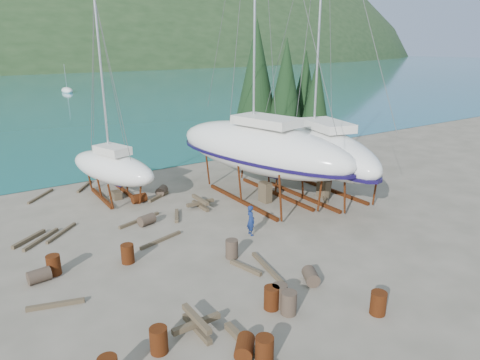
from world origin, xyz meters
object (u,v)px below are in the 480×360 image
large_sailboat_near (260,148)px  small_sailboat_shore (112,167)px  large_sailboat_far (319,149)px  worker (251,220)px

large_sailboat_near → small_sailboat_shore: bearing=131.1°
large_sailboat_near → large_sailboat_far: size_ratio=1.11×
large_sailboat_far → small_sailboat_shore: (-11.19, 6.92, -1.06)m
small_sailboat_shore → large_sailboat_far: bearing=-49.5°
large_sailboat_near → small_sailboat_shore: size_ratio=1.71×
large_sailboat_near → large_sailboat_far: 3.93m
large_sailboat_near → small_sailboat_shore: (-7.55, 5.45, -1.34)m
large_sailboat_far → worker: size_ratio=11.77×
large_sailboat_far → small_sailboat_shore: 13.20m
large_sailboat_near → worker: (-3.56, -4.14, -2.54)m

